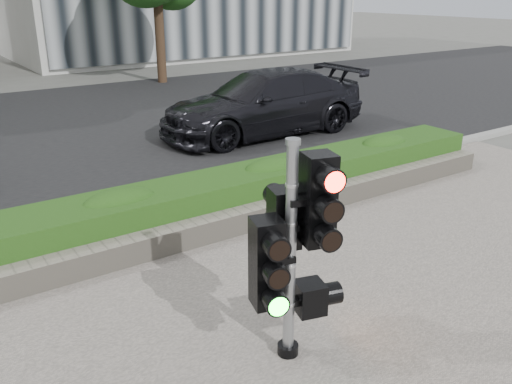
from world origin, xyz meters
TOP-DOWN VIEW (x-y plane):
  - ground at (0.00, 0.00)m, footprint 120.00×120.00m
  - road at (0.00, 10.00)m, footprint 60.00×13.00m
  - curb at (0.00, 3.15)m, footprint 60.00×0.25m
  - stone_wall at (0.00, 1.90)m, footprint 12.00×0.32m
  - hedge at (0.00, 2.55)m, footprint 12.00×1.00m
  - traffic_signal at (-0.75, -0.87)m, footprint 0.83×0.67m
  - car_dark at (4.16, 6.61)m, footprint 5.48×2.30m

SIDE VIEW (x-z plane):
  - ground at x=0.00m, z-range 0.00..0.00m
  - road at x=0.00m, z-range 0.00..0.02m
  - curb at x=0.00m, z-range 0.00..0.12m
  - stone_wall at x=0.00m, z-range 0.03..0.37m
  - hedge at x=0.00m, z-range 0.03..0.71m
  - car_dark at x=4.16m, z-range 0.02..1.60m
  - traffic_signal at x=-0.75m, z-range 0.15..2.41m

